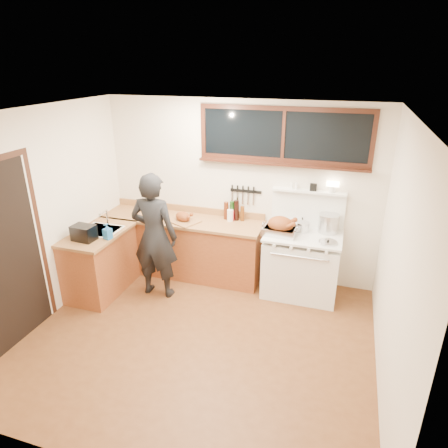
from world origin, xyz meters
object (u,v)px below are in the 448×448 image
(man, at_px, (154,236))
(cutting_board, at_px, (183,218))
(vintage_stove, at_px, (301,263))
(roast_turkey, at_px, (281,227))

(man, relative_size, cutting_board, 3.22)
(man, distance_m, cutting_board, 0.59)
(man, bearing_deg, cutting_board, 71.76)
(cutting_board, bearing_deg, vintage_stove, 2.25)
(vintage_stove, distance_m, cutting_board, 1.79)
(vintage_stove, bearing_deg, man, -161.81)
(man, distance_m, roast_turkey, 1.70)
(man, height_order, cutting_board, man)
(vintage_stove, height_order, roast_turkey, vintage_stove)
(cutting_board, distance_m, roast_turkey, 1.42)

